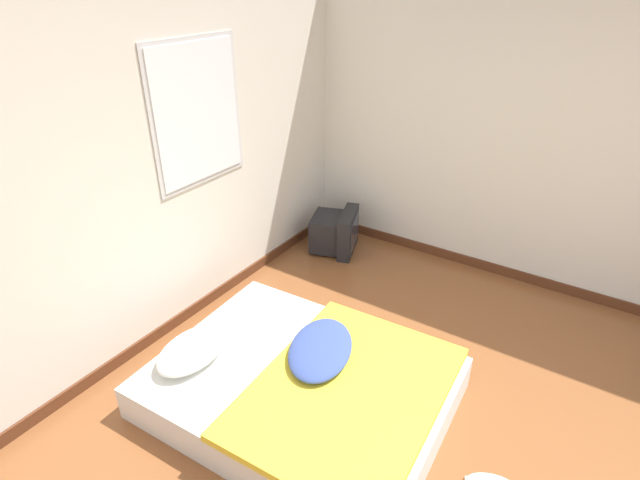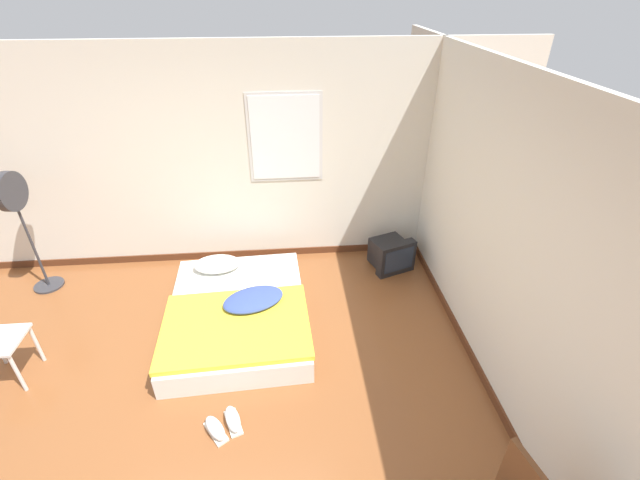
% 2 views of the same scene
% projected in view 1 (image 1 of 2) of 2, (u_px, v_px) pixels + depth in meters
% --- Properties ---
extents(wall_back, '(7.39, 0.08, 2.60)m').
position_uv_depth(wall_back, '(103.00, 185.00, 3.07)').
color(wall_back, silver).
rests_on(wall_back, ground_plane).
extents(wall_right, '(0.08, 7.76, 2.60)m').
position_uv_depth(wall_right, '(639.00, 153.00, 3.60)').
color(wall_right, silver).
rests_on(wall_right, ground_plane).
extents(mattress_bed, '(1.47, 1.85, 0.38)m').
position_uv_depth(mattress_bed, '(302.00, 385.00, 3.15)').
color(mattress_bed, silver).
rests_on(mattress_bed, ground_plane).
extents(crt_tv, '(0.55, 0.53, 0.41)m').
position_uv_depth(crt_tv, '(336.00, 232.00, 4.88)').
color(crt_tv, black).
rests_on(crt_tv, ground_plane).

